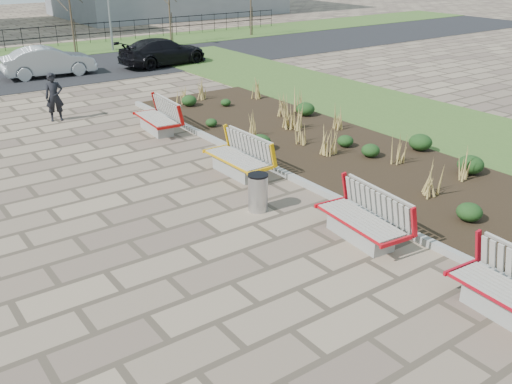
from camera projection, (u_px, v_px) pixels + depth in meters
ground at (291, 329)px, 8.83m from camera, size 120.00×120.00×0.00m
planting_bed at (352, 158)px, 15.90m from camera, size 4.50×18.00×0.10m
planting_curb at (287, 175)px, 14.64m from camera, size 0.16×18.00×0.15m
grass_verge_near at (458, 130)px, 18.46m from camera, size 5.00×38.00×0.04m
bench_b at (361, 217)px, 11.37m from camera, size 1.10×2.18×1.00m
bench_c at (236, 156)px, 14.68m from camera, size 0.92×2.11×1.00m
bench_d at (156, 117)px, 18.10m from camera, size 1.05×2.16×1.00m
litter_bin at (258, 193)px, 12.68m from camera, size 0.44×0.44×0.85m
pedestrian at (54, 97)px, 19.17m from camera, size 0.67×0.52×1.63m
car_silver at (49, 61)px, 25.86m from camera, size 4.13×1.72×1.33m
car_black at (163, 52)px, 28.33m from camera, size 4.73×2.37×1.32m
tree_d at (71, 15)px, 31.00m from camera, size 1.40×1.40×4.00m
tree_e at (169, 9)px, 34.22m from camera, size 1.40×1.40×4.00m
tree_f at (251, 4)px, 37.45m from camera, size 1.40×1.40×4.00m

